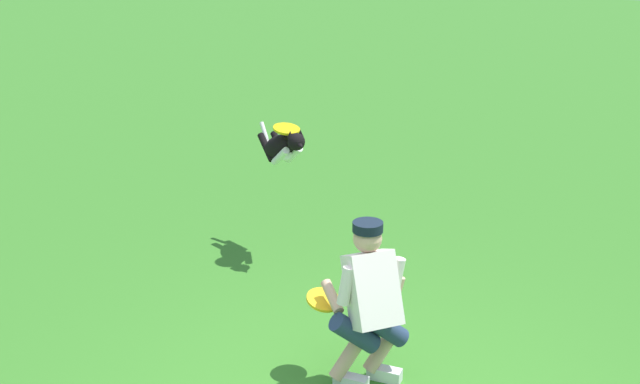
{
  "coord_description": "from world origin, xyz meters",
  "views": [
    {
      "loc": [
        -1.55,
        4.31,
        3.37
      ],
      "look_at": [
        0.88,
        -1.46,
        1.11
      ],
      "focal_mm": 43.85,
      "sensor_mm": 36.0,
      "label": 1
    }
  ],
  "objects_px": {
    "person": "(370,301)",
    "frisbee_flying": "(287,129)",
    "dog": "(282,147)",
    "frisbee_held": "(324,300)"
  },
  "relations": [
    {
      "from": "person",
      "to": "frisbee_flying",
      "type": "xyz_separation_m",
      "value": [
        1.53,
        -1.86,
        0.67
      ]
    },
    {
      "from": "dog",
      "to": "frisbee_held",
      "type": "xyz_separation_m",
      "value": [
        -1.25,
        1.92,
        -0.53
      ]
    },
    {
      "from": "person",
      "to": "frisbee_held",
      "type": "height_order",
      "value": "person"
    },
    {
      "from": "dog",
      "to": "frisbee_flying",
      "type": "xyz_separation_m",
      "value": [
        -0.11,
        0.11,
        0.23
      ]
    },
    {
      "from": "frisbee_flying",
      "to": "dog",
      "type": "bearing_deg",
      "value": -45.88
    },
    {
      "from": "person",
      "to": "frisbee_flying",
      "type": "relative_size",
      "value": 4.87
    },
    {
      "from": "person",
      "to": "frisbee_held",
      "type": "bearing_deg",
      "value": 38.35
    },
    {
      "from": "dog",
      "to": "frisbee_held",
      "type": "height_order",
      "value": "dog"
    },
    {
      "from": "person",
      "to": "frisbee_held",
      "type": "xyz_separation_m",
      "value": [
        0.38,
        -0.05,
        -0.09
      ]
    },
    {
      "from": "person",
      "to": "dog",
      "type": "relative_size",
      "value": 1.6
    }
  ]
}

